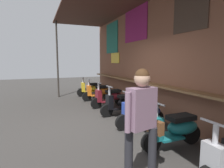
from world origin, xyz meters
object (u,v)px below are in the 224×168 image
object	(u,v)px
scooter_teal	(176,128)
scooter_maroon	(110,97)
scooter_yellow	(93,88)
scooter_black	(123,103)
shopper_with_handbag	(142,115)
scooter_blue	(143,113)
scooter_orange	(100,92)

from	to	relation	value
scooter_teal	scooter_maroon	bearing A→B (deg)	-89.74
scooter_yellow	scooter_maroon	bearing A→B (deg)	94.42
scooter_black	scooter_teal	distance (m)	2.41
scooter_teal	shopper_with_handbag	world-z (taller)	shopper_with_handbag
scooter_black	scooter_teal	bearing A→B (deg)	88.22
scooter_blue	scooter_orange	bearing A→B (deg)	-89.59
scooter_black	scooter_blue	size ratio (longest dim) A/B	1.00
scooter_yellow	scooter_teal	distance (m)	5.89
scooter_black	shopper_with_handbag	bearing A→B (deg)	66.84
scooter_teal	scooter_yellow	bearing A→B (deg)	-89.74
scooter_yellow	shopper_with_handbag	size ratio (longest dim) A/B	0.86
scooter_yellow	scooter_teal	world-z (taller)	same
scooter_black	shopper_with_handbag	distance (m)	3.34
scooter_yellow	scooter_orange	bearing A→B (deg)	94.42
shopper_with_handbag	scooter_orange	bearing A→B (deg)	-24.30
scooter_blue	shopper_with_handbag	distance (m)	2.29
scooter_maroon	scooter_black	size ratio (longest dim) A/B	1.00
scooter_yellow	scooter_teal	bearing A→B (deg)	94.42
scooter_yellow	scooter_blue	world-z (taller)	same
scooter_maroon	scooter_black	distance (m)	1.11
shopper_with_handbag	scooter_yellow	bearing A→B (deg)	-22.31
scooter_maroon	scooter_teal	world-z (taller)	same
scooter_maroon	scooter_blue	xyz separation A→B (m)	(2.31, 0.00, 0.00)
scooter_maroon	scooter_black	bearing A→B (deg)	85.62
scooter_orange	scooter_maroon	distance (m)	1.30
scooter_blue	shopper_with_handbag	size ratio (longest dim) A/B	0.86
scooter_yellow	scooter_maroon	world-z (taller)	same
scooter_black	scooter_blue	xyz separation A→B (m)	(1.20, 0.00, 0.00)
scooter_orange	scooter_black	xyz separation A→B (m)	(2.41, -0.00, 0.00)
scooter_blue	scooter_teal	size ratio (longest dim) A/B	1.00
scooter_orange	shopper_with_handbag	world-z (taller)	shopper_with_handbag
scooter_teal	shopper_with_handbag	size ratio (longest dim) A/B	0.86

